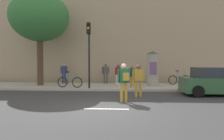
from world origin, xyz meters
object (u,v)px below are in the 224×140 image
at_px(traffic_light, 89,44).
at_px(pedestrian_near_pole, 118,73).
at_px(bicycle_leaning, 179,80).
at_px(parked_car_dark, 218,82).
at_px(pedestrian_in_dark_shirt, 64,72).
at_px(pedestrian_in_light_jacket, 138,78).
at_px(pedestrian_tallest, 132,74).
at_px(poster_column, 152,68).
at_px(pedestrian_in_red_top, 124,79).
at_px(bicycle_upright, 70,82).
at_px(pedestrian_with_backpack, 106,72).
at_px(street_tree, 40,17).

distance_m(traffic_light, pedestrian_near_pole, 3.58).
bearing_deg(bicycle_leaning, parked_car_dark, -76.32).
xyz_separation_m(pedestrian_near_pole, pedestrian_in_dark_shirt, (-4.47, 0.77, 0.05)).
bearing_deg(bicycle_leaning, pedestrian_in_light_jacket, -124.78).
relative_size(pedestrian_tallest, pedestrian_in_dark_shirt, 0.93).
xyz_separation_m(traffic_light, poster_column, (4.40, 1.79, -1.60)).
bearing_deg(poster_column, pedestrian_in_light_jacket, -107.77).
height_order(pedestrian_in_red_top, bicycle_upright, pedestrian_in_red_top).
height_order(pedestrian_in_red_top, pedestrian_in_light_jacket, pedestrian_in_red_top).
bearing_deg(pedestrian_near_pole, traffic_light, -128.69).
relative_size(pedestrian_near_pole, parked_car_dark, 0.38).
relative_size(poster_column, bicycle_leaning, 1.47).
distance_m(pedestrian_tallest, bicycle_upright, 4.26).
bearing_deg(poster_column, pedestrian_with_backpack, 157.97).
height_order(poster_column, parked_car_dark, poster_column).
xyz_separation_m(pedestrian_tallest, bicycle_upright, (-4.22, -0.33, -0.51)).
bearing_deg(pedestrian_near_pole, poster_column, -11.91).
distance_m(pedestrian_in_light_jacket, bicycle_upright, 5.22).
bearing_deg(pedestrian_in_light_jacket, poster_column, 72.23).
bearing_deg(bicycle_upright, pedestrian_tallest, 4.52).
relative_size(traffic_light, parked_car_dark, 1.07).
bearing_deg(pedestrian_in_dark_shirt, bicycle_leaning, -2.32).
bearing_deg(pedestrian_with_backpack, pedestrian_in_light_jacket, -67.77).
xyz_separation_m(traffic_light, bicycle_leaning, (6.58, 2.72, -2.51)).
xyz_separation_m(pedestrian_in_red_top, bicycle_leaning, (4.26, 6.47, -0.55)).
bearing_deg(street_tree, poster_column, 1.07).
bearing_deg(parked_car_dark, pedestrian_in_light_jacket, -169.48).
distance_m(bicycle_leaning, parked_car_dark, 4.32).
height_order(bicycle_upright, parked_car_dark, parked_car_dark).
bearing_deg(pedestrian_near_pole, street_tree, -173.26).
height_order(pedestrian_tallest, pedestrian_in_dark_shirt, pedestrian_in_dark_shirt).
height_order(pedestrian_with_backpack, parked_car_dark, pedestrian_with_backpack).
height_order(street_tree, pedestrian_in_dark_shirt, street_tree).
relative_size(bicycle_upright, parked_car_dark, 0.44).
xyz_separation_m(traffic_light, pedestrian_tallest, (2.84, 0.69, -2.00)).
bearing_deg(pedestrian_with_backpack, traffic_light, -104.15).
height_order(pedestrian_in_red_top, pedestrian_near_pole, pedestrian_in_red_top).
distance_m(poster_column, bicycle_leaning, 2.54).
height_order(poster_column, street_tree, street_tree).
bearing_deg(pedestrian_near_pole, parked_car_dark, -33.50).
xyz_separation_m(traffic_light, pedestrian_in_light_jacket, (3.08, -2.31, -2.01)).
distance_m(pedestrian_near_pole, pedestrian_tallest, 1.91).
height_order(poster_column, pedestrian_with_backpack, poster_column).
xyz_separation_m(traffic_light, pedestrian_in_dark_shirt, (-2.60, 3.10, -1.93)).
bearing_deg(street_tree, pedestrian_in_light_jacket, -29.18).
height_order(pedestrian_in_light_jacket, bicycle_upright, pedestrian_in_light_jacket).
relative_size(street_tree, pedestrian_tallest, 4.64).
bearing_deg(poster_column, traffic_light, -157.82).
relative_size(pedestrian_near_pole, pedestrian_in_dark_shirt, 0.95).
relative_size(traffic_light, pedestrian_in_red_top, 2.38).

